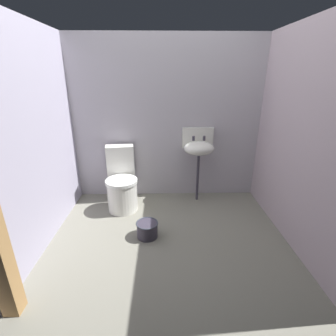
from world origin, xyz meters
TOP-DOWN VIEW (x-y plane):
  - ground_plane at (0.00, 0.00)m, footprint 2.90×2.44m
  - wall_back at (0.00, 1.07)m, footprint 2.90×0.10m
  - wall_left at (-1.30, 0.10)m, footprint 0.10×2.24m
  - wall_right at (1.30, 0.10)m, footprint 0.10×2.24m
  - toilet_near_wall at (-0.59, 0.67)m, footprint 0.47×0.64m
  - sink at (0.42, 0.86)m, footprint 0.42×0.34m
  - bucket at (-0.23, 0.00)m, footprint 0.24×0.24m

SIDE VIEW (x-z plane):
  - ground_plane at x=0.00m, z-range -0.08..0.00m
  - bucket at x=-0.23m, z-range 0.00..0.18m
  - toilet_near_wall at x=-0.59m, z-range -0.07..0.71m
  - sink at x=0.42m, z-range 0.26..1.25m
  - wall_back at x=0.00m, z-range 0.00..2.13m
  - wall_left at x=-1.30m, z-range 0.00..2.13m
  - wall_right at x=1.30m, z-range 0.00..2.13m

